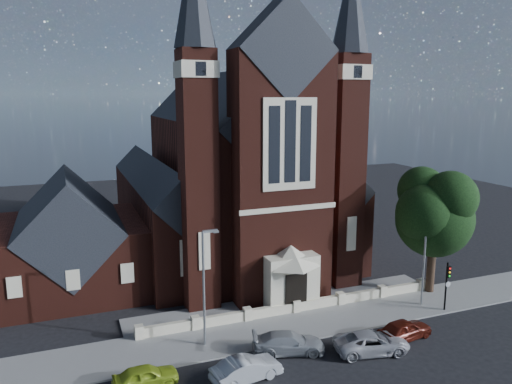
# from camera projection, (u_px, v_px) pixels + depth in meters

# --- Properties ---
(ground) EXTENTS (120.00, 120.00, 0.00)m
(ground) POSITION_uv_depth(u_px,v_px,m) (256.00, 276.00, 46.63)
(ground) COLOR black
(ground) RESTS_ON ground
(pavement_strip) EXTENTS (60.00, 5.00, 0.12)m
(pavement_strip) POSITION_uv_depth(u_px,v_px,m) (307.00, 323.00, 37.03)
(pavement_strip) COLOR gray
(pavement_strip) RESTS_ON ground
(forecourt_paving) EXTENTS (26.00, 3.00, 0.14)m
(forecourt_paving) POSITION_uv_depth(u_px,v_px,m) (285.00, 303.00, 40.69)
(forecourt_paving) COLOR gray
(forecourt_paving) RESTS_ON ground
(forecourt_wall) EXTENTS (24.00, 0.40, 0.90)m
(forecourt_wall) POSITION_uv_depth(u_px,v_px,m) (296.00, 313.00, 38.86)
(forecourt_wall) COLOR beige
(forecourt_wall) RESTS_ON ground
(church) EXTENTS (20.01, 34.90, 29.20)m
(church) POSITION_uv_depth(u_px,v_px,m) (228.00, 177.00, 52.30)
(church) COLOR #451A12
(church) RESTS_ON ground
(parish_hall) EXTENTS (12.00, 12.20, 10.24)m
(parish_hall) POSITION_uv_depth(u_px,v_px,m) (70.00, 245.00, 42.87)
(parish_hall) COLOR #451A12
(parish_hall) RESTS_ON ground
(street_tree) EXTENTS (6.40, 6.60, 10.70)m
(street_tree) POSITION_uv_depth(u_px,v_px,m) (438.00, 214.00, 41.29)
(street_tree) COLOR black
(street_tree) RESTS_ON ground
(street_lamp_left) EXTENTS (1.16, 0.22, 8.09)m
(street_lamp_left) POSITION_uv_depth(u_px,v_px,m) (205.00, 282.00, 32.86)
(street_lamp_left) COLOR gray
(street_lamp_left) RESTS_ON ground
(street_lamp_right) EXTENTS (1.16, 0.22, 8.09)m
(street_lamp_right) POSITION_uv_depth(u_px,v_px,m) (426.00, 251.00, 39.29)
(street_lamp_right) COLOR gray
(street_lamp_right) RESTS_ON ground
(traffic_signal) EXTENTS (0.28, 0.42, 4.00)m
(traffic_signal) POSITION_uv_depth(u_px,v_px,m) (447.00, 280.00, 38.57)
(traffic_signal) COLOR black
(traffic_signal) RESTS_ON ground
(car_lime_van) EXTENTS (3.85, 1.69, 1.29)m
(car_lime_van) POSITION_uv_depth(u_px,v_px,m) (146.00, 376.00, 28.94)
(car_lime_van) COLOR #99B724
(car_lime_van) RESTS_ON ground
(car_silver_a) EXTENTS (4.52, 2.16, 1.43)m
(car_silver_a) POSITION_uv_depth(u_px,v_px,m) (246.00, 369.00, 29.56)
(car_silver_a) COLOR #AAAEB2
(car_silver_a) RESTS_ON ground
(car_silver_b) EXTENTS (5.14, 3.29, 1.39)m
(car_silver_b) POSITION_uv_depth(u_px,v_px,m) (289.00, 343.00, 32.73)
(car_silver_b) COLOR #9A9EA1
(car_silver_b) RESTS_ON ground
(car_white_suv) EXTENTS (5.35, 3.24, 1.39)m
(car_white_suv) POSITION_uv_depth(u_px,v_px,m) (372.00, 342.00, 32.77)
(car_white_suv) COLOR silver
(car_white_suv) RESTS_ON ground
(car_dark_red) EXTENTS (4.41, 2.37, 1.43)m
(car_dark_red) POSITION_uv_depth(u_px,v_px,m) (404.00, 329.00, 34.55)
(car_dark_red) COLOR #52170E
(car_dark_red) RESTS_ON ground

